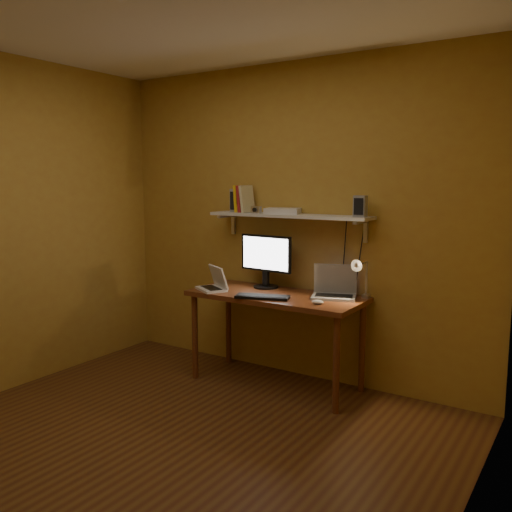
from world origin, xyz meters
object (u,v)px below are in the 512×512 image
Objects in this scene: netbook at (214,283)px; shelf_camera at (256,210)px; speaker_left at (239,201)px; desk at (276,304)px; desk_lamp at (361,273)px; wall_shelf at (289,216)px; laptop at (334,289)px; monitor at (266,258)px; speaker_right at (360,206)px; router at (283,211)px; keyboard at (262,297)px; mouse at (318,302)px.

shelf_camera reaches higher than netbook.
shelf_camera is at bearing -1.81° from speaker_left.
desk_lamp reaches higher than desk.
desk is 1.00× the size of wall_shelf.
desk is at bearing -90.00° from wall_shelf.
netbook is 1.20m from desk_lamp.
laptop is 3.81× the size of shelf_camera.
monitor is (-0.20, 0.17, 0.33)m from desk.
speaker_right is at bearing 15.19° from speaker_left.
shelf_camera is 0.37× the size of router.
monitor is at bearing 139.82° from desk.
keyboard is at bearing -82.56° from router.
mouse is (0.94, -0.00, -0.04)m from netbook.
laptop is at bearing 1.90° from monitor.
wall_shelf is 0.77m from desk_lamp.
desk is 7.13× the size of speaker_left.
desk_lamp reaches higher than netbook.
netbook is at bearing -131.92° from shelf_camera.
desk is at bearing 151.71° from mouse.
shelf_camera reaches higher than monitor.
shelf_camera is (-0.27, -0.07, 0.05)m from wall_shelf.
monitor is 1.25× the size of laptop.
desk_lamp is at bearing -24.48° from laptop.
shelf_camera is at bearing 178.95° from speaker_right.
wall_shelf is at bearing 11.21° from monitor.
shelf_camera is at bearing 162.03° from laptop.
router is at bearing 174.40° from desk_lamp.
wall_shelf is at bearing 174.02° from speaker_right.
desk is 13.60× the size of shelf_camera.
desk is at bearing -168.45° from speaker_right.
speaker_left is 1.91× the size of shelf_camera.
monitor is 0.56m from speaker_left.
speaker_right reaches higher than shelf_camera.
laptop is 1.41× the size of router.
netbook is 0.82m from router.
speaker_left reaches higher than monitor.
router is at bearing 67.21° from netbook.
desk is at bearing 69.42° from keyboard.
laptop is 0.95× the size of keyboard.
laptop is 0.66m from speaker_right.
monitor is 3.10× the size of speaker_right.
desk is 0.49m from laptop.
speaker_left is at bearing -179.24° from router.
speaker_right is at bearing 5.22° from monitor.
wall_shelf reaches higher than desk.
speaker_left reaches higher than keyboard.
speaker_left is 1.11m from speaker_right.
mouse is at bearing -34.57° from router.
wall_shelf is 3.73× the size of desk_lamp.
speaker_left reaches higher than desk.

